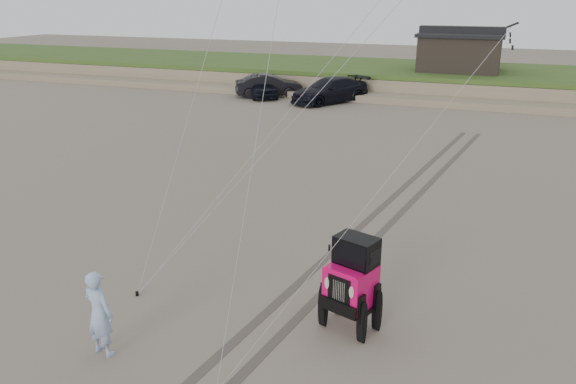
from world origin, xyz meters
name	(u,v)px	position (x,y,z in m)	size (l,w,h in m)	color
ground	(216,337)	(0.00, 0.00, 0.00)	(160.00, 160.00, 0.00)	#6B6054
dune_ridge	(432,80)	(0.00, 37.50, 0.82)	(160.00, 14.25, 1.73)	#7A6B54
cabin	(460,51)	(2.00, 37.00, 3.24)	(6.40, 5.40, 3.35)	black
truck_a	(261,86)	(-11.77, 29.64, 0.82)	(1.93, 4.80, 1.64)	black
truck_b	(269,86)	(-11.22, 29.90, 0.84)	(1.77, 5.08, 1.67)	black
truck_c	(330,90)	(-6.16, 29.16, 0.88)	(2.47, 6.08, 1.76)	black
jeep	(351,294)	(2.74, 1.44, 0.91)	(2.10, 4.86, 1.81)	#E0085B
man	(99,313)	(-2.01, -1.41, 0.99)	(0.72, 0.47, 1.98)	#8299C9
stake_main	(137,294)	(-2.79, 0.92, 0.06)	(0.08, 0.08, 0.12)	black
tire_tracks	(378,223)	(2.00, 8.00, 0.00)	(5.22, 29.74, 0.01)	#4C443D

